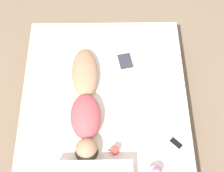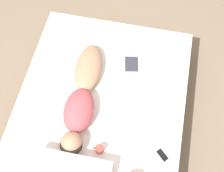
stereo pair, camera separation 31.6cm
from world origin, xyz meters
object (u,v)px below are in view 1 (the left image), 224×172
object	(u,v)px
coffee_mug	(115,150)
person	(85,106)
cell_phone	(176,143)
open_magazine	(135,60)

from	to	relation	value
coffee_mug	person	bearing A→B (deg)	-57.02
cell_phone	person	bearing A→B (deg)	-68.97
coffee_mug	cell_phone	distance (m)	0.58
open_magazine	coffee_mug	bearing A→B (deg)	65.93
coffee_mug	cell_phone	size ratio (longest dim) A/B	0.69
open_magazine	person	bearing A→B (deg)	37.48
person	coffee_mug	size ratio (longest dim) A/B	11.83
person	cell_phone	xyz separation A→B (m)	(-0.86, 0.36, -0.09)
person	cell_phone	bearing A→B (deg)	154.22
open_magazine	coffee_mug	xyz separation A→B (m)	(0.23, 1.01, 0.04)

